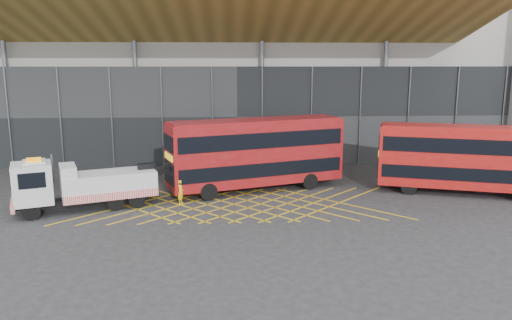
{
  "coord_description": "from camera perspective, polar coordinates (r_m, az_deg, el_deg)",
  "views": [
    {
      "loc": [
        1.4,
        -28.85,
        8.48
      ],
      "look_at": [
        3.0,
        1.5,
        2.4
      ],
      "focal_mm": 35.0,
      "sensor_mm": 36.0,
      "label": 1
    }
  ],
  "objects": [
    {
      "name": "recovery_truck",
      "position": [
        30.3,
        -19.36,
        -2.67
      ],
      "size": [
        9.09,
        4.86,
        3.23
      ],
      "rotation": [
        0.0,
        0.0,
        0.37
      ],
      "color": "black",
      "rests_on": "ground_plane"
    },
    {
      "name": "bus_towed",
      "position": [
        32.73,
        0.01,
        1.01
      ],
      "size": [
        11.82,
        6.41,
        4.73
      ],
      "rotation": [
        0.0,
        0.0,
        0.34
      ],
      "color": "maroon",
      "rests_on": "ground_plane"
    },
    {
      "name": "road_markings",
      "position": [
        30.07,
        -2.52,
        -5.07
      ],
      "size": [
        19.96,
        7.16,
        0.01
      ],
      "color": "gold",
      "rests_on": "ground_plane"
    },
    {
      "name": "worker",
      "position": [
        30.27,
        -8.6,
        -3.6
      ],
      "size": [
        0.49,
        0.62,
        1.51
      ],
      "primitive_type": "imported",
      "rotation": [
        0.0,
        0.0,
        1.32
      ],
      "color": "yellow",
      "rests_on": "ground_plane"
    },
    {
      "name": "bus_second",
      "position": [
        34.58,
        22.86,
        0.36
      ],
      "size": [
        11.03,
        5.74,
        4.4
      ],
      "rotation": [
        0.0,
        0.0,
        -0.32
      ],
      "color": "#9E0F0C",
      "rests_on": "ground_plane"
    },
    {
      "name": "ground_plane",
      "position": [
        30.11,
        -5.58,
        -5.1
      ],
      "size": [
        120.0,
        120.0,
        0.0
      ],
      "primitive_type": "plane",
      "color": "#252527"
    },
    {
      "name": "construction_building",
      "position": [
        47.25,
        -2.43,
        11.91
      ],
      "size": [
        55.0,
        23.97,
        18.0
      ],
      "color": "gray",
      "rests_on": "ground_plane"
    }
  ]
}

